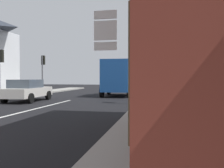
# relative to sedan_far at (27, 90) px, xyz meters

# --- Properties ---
(ground_plane) EXTENTS (80.00, 80.00, 0.00)m
(ground_plane) POSITION_rel_sedan_far_xyz_m (2.56, -0.78, -0.76)
(ground_plane) COLOR black
(sidewalk_right) EXTENTS (2.28, 44.00, 0.14)m
(sidewalk_right) POSITION_rel_sedan_far_xyz_m (8.54, -2.78, -0.69)
(sidewalk_right) COLOR gray
(sidewalk_right) RESTS_ON ground
(lane_centre_stripe) EXTENTS (0.16, 12.00, 0.01)m
(lane_centre_stripe) POSITION_rel_sedan_far_xyz_m (2.56, -4.78, -0.75)
(lane_centre_stripe) COLOR silver
(lane_centre_stripe) RESTS_ON ground
(sedan_far) EXTENTS (2.15, 4.29, 1.47)m
(sedan_far) POSITION_rel_sedan_far_xyz_m (0.00, 0.00, 0.00)
(sedan_far) COLOR beige
(sedan_far) RESTS_ON ground
(delivery_truck) EXTENTS (2.68, 5.09, 3.05)m
(delivery_truck) POSITION_rel_sedan_far_xyz_m (5.14, 5.80, 0.89)
(delivery_truck) COLOR #19478C
(delivery_truck) RESTS_ON ground
(route_sign_post) EXTENTS (1.66, 0.14, 3.20)m
(route_sign_post) POSITION_rel_sedan_far_xyz_m (8.20, -9.61, 1.15)
(route_sign_post) COLOR brown
(route_sign_post) RESTS_ON ground
(traffic_light_near_left) EXTENTS (0.30, 0.49, 3.61)m
(traffic_light_near_left) POSITION_rel_sedan_far_xyz_m (-2.58, 0.77, 1.92)
(traffic_light_near_left) COLOR #47474C
(traffic_light_near_left) RESTS_ON ground
(traffic_light_far_right) EXTENTS (0.30, 0.49, 3.26)m
(traffic_light_far_right) POSITION_rel_sedan_far_xyz_m (7.70, 6.59, 1.65)
(traffic_light_far_right) COLOR #47474C
(traffic_light_far_right) RESTS_ON ground
(traffic_light_far_left) EXTENTS (0.30, 0.49, 3.78)m
(traffic_light_far_left) POSITION_rel_sedan_far_xyz_m (-2.58, 7.17, 2.03)
(traffic_light_far_left) COLOR #47474C
(traffic_light_far_left) RESTS_ON ground
(traffic_light_near_right) EXTENTS (0.30, 0.49, 3.48)m
(traffic_light_near_right) POSITION_rel_sedan_far_xyz_m (7.70, -0.24, 1.82)
(traffic_light_near_right) COLOR #47474C
(traffic_light_near_right) RESTS_ON ground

